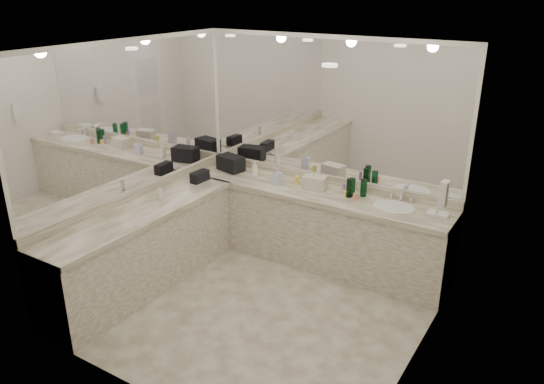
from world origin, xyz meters
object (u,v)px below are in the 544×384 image
Objects in this scene: hand_towel at (438,214)px; soap_bottle_c at (314,181)px; black_toiletry_bag at (231,164)px; soap_bottle_b at (278,176)px; wall_phone at (444,194)px; cream_cosmetic_case at (314,183)px; sink at (394,208)px; soap_bottle_a at (255,169)px.

soap_bottle_c reaches higher than hand_towel.
black_toiletry_bag is 1.56× the size of soap_bottle_b.
wall_phone is 1.71m from cream_cosmetic_case.
black_toiletry_bag is at bearing 168.80° from wall_phone.
black_toiletry_bag is at bearing 169.67° from cream_cosmetic_case.
black_toiletry_bag is 1.24× the size of cream_cosmetic_case.
soap_bottle_b reaches higher than sink.
sink is at bearing -0.82° from soap_bottle_a.
cream_cosmetic_case is (-1.58, 0.54, -0.37)m from wall_phone.
sink is 2.62× the size of soap_bottle_c.
soap_bottle_a reaches higher than hand_towel.
sink is at bearing -1.29° from black_toiletry_bag.
black_toiletry_bag is at bearing 176.45° from soap_bottle_a.
soap_bottle_c is (-0.99, 0.05, 0.09)m from sink.
black_toiletry_bag reaches higher than sink.
soap_bottle_c is at bearing 177.22° from sink.
hand_towel is (2.62, -0.03, -0.08)m from black_toiletry_bag.
sink is at bearing -2.78° from soap_bottle_c.
soap_bottle_b reaches higher than hand_towel.
soap_bottle_b is 1.25× the size of soap_bottle_c.
black_toiletry_bag is at bearing 178.71° from sink.
soap_bottle_a is at bearing -3.55° from black_toiletry_bag.
black_toiletry_bag reaches higher than hand_towel.
wall_phone reaches higher than sink.
cream_cosmetic_case is at bearing 161.18° from wall_phone.
black_toiletry_bag is (-2.17, 0.05, 0.10)m from sink.
wall_phone is 0.69m from hand_towel.
cream_cosmetic_case is (1.19, -0.01, -0.02)m from black_toiletry_bag.
soap_bottle_a is (-0.82, -0.01, 0.02)m from cream_cosmetic_case.
black_toiletry_bag is (-2.77, 0.55, -0.36)m from wall_phone.
soap_bottle_c is (-1.59, 0.55, -0.37)m from wall_phone.
wall_phone is at bearing -12.35° from soap_bottle_b.
soap_bottle_b is at bearing -177.35° from cream_cosmetic_case.
soap_bottle_b is (0.76, -0.11, 0.01)m from black_toiletry_bag.
wall_phone is at bearing -73.95° from hand_towel.
black_toiletry_bag reaches higher than cream_cosmetic_case.
black_toiletry_bag is 0.38m from soap_bottle_a.
wall_phone reaches higher than black_toiletry_bag.
black_toiletry_bag is 1.18m from soap_bottle_c.
hand_towel is at bearing -1.29° from soap_bottle_c.
soap_bottle_a is at bearing 167.44° from soap_bottle_b.
soap_bottle_a is (-1.79, 0.03, 0.10)m from sink.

